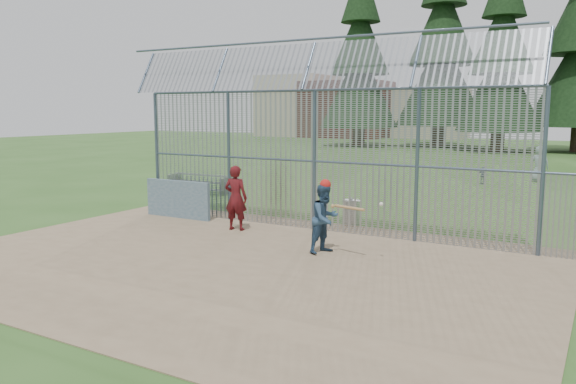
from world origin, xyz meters
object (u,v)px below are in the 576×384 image
Objects in this scene: batter at (325,218)px; trash_can at (351,212)px; onlooker at (236,198)px; bleacher at (200,182)px; dugout_wall at (178,199)px.

batter reaches higher than trash_can.
batter is 0.90× the size of onlooker.
bleacher is at bearing -53.25° from onlooker.
dugout_wall is at bearing -22.25° from onlooker.
onlooker is at bearing -134.88° from trash_can.
dugout_wall is 5.55m from trash_can.
batter is 11.29m from bleacher.
trash_can is at bearing -144.46° from onlooker.
onlooker is 0.62× the size of bleacher.
dugout_wall is at bearing 93.11° from batter.
onlooker is at bearing -12.67° from dugout_wall.
onlooker is (-3.37, 1.06, 0.09)m from batter.
batter is 3.71m from trash_can.
dugout_wall reaches higher than bleacher.
onlooker reaches higher than batter.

